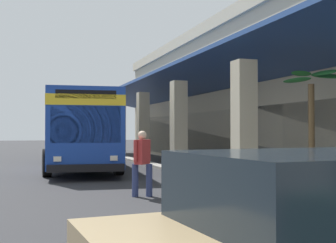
% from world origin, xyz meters
% --- Properties ---
extents(ground, '(120.00, 120.00, 0.00)m').
position_xyz_m(ground, '(0.00, 8.00, 0.00)').
color(ground, '#2D2D30').
extents(curb_strip, '(38.31, 0.50, 0.12)m').
position_xyz_m(curb_strip, '(1.75, 4.19, 0.06)').
color(curb_strip, '#9E998E').
rests_on(curb_strip, ground).
extents(transit_bus, '(11.39, 3.52, 3.34)m').
position_xyz_m(transit_bus, '(0.71, 0.85, 1.85)').
color(transit_bus, '#193D9E').
rests_on(transit_bus, ground).
extents(pedestrian, '(0.50, 0.54, 1.64)m').
position_xyz_m(pedestrian, '(9.90, 1.26, 0.91)').
color(pedestrian, navy).
rests_on(pedestrian, ground).
extents(potted_palm, '(1.89, 1.78, 3.19)m').
position_xyz_m(potted_palm, '(10.87, 5.55, 0.77)').
color(potted_palm, gray).
rests_on(potted_palm, ground).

